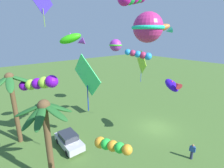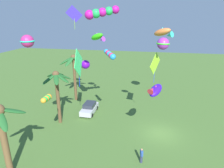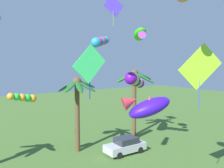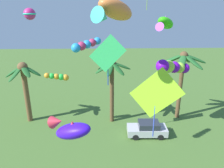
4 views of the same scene
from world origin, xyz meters
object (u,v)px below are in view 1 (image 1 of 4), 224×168
kite_ball_8 (116,45)px  kite_ball_0 (148,27)px  parked_car_0 (69,140)px  spectator_0 (192,151)px  kite_diamond_1 (142,63)px  kite_diamond_6 (42,1)px  kite_diamond_3 (87,76)px  kite_tube_5 (111,145)px  kite_fish_4 (172,85)px  palm_tree_0 (46,122)px  kite_tube_7 (139,55)px  palm_tree_2 (11,89)px  kite_tube_2 (39,83)px  kite_fish_9 (162,28)px  kite_fish_10 (72,39)px

kite_ball_8 → kite_ball_0: bearing=142.3°
parked_car_0 → spectator_0: (-9.14, -8.08, 0.06)m
kite_diamond_1 → kite_diamond_6: (1.31, 10.30, 5.60)m
kite_diamond_3 → kite_tube_5: (-4.87, 1.67, -2.52)m
kite_fish_4 → kite_ball_0: bearing=114.6°
palm_tree_0 → kite_fish_4: size_ratio=2.80×
kite_fish_4 → kite_tube_7: kite_tube_7 is taller
palm_tree_0 → kite_tube_5: size_ratio=3.16×
spectator_0 → kite_diamond_3: 12.12m
spectator_0 → kite_tube_5: size_ratio=0.70×
spectator_0 → kite_diamond_6: bearing=47.3°
palm_tree_2 → kite_tube_2: (-1.90, -2.23, 0.62)m
kite_diamond_3 → kite_fish_9: size_ratio=1.97×
kite_fish_4 → kite_fish_9: 5.96m
palm_tree_0 → kite_diamond_6: kite_diamond_6 is taller
kite_diamond_3 → kite_fish_4: (-2.01, -8.84, -1.95)m
kite_fish_4 → kite_ball_8: kite_ball_8 is taller
kite_ball_0 → parked_car_0: bearing=-7.6°
spectator_0 → kite_fish_10: (9.67, 6.71, 10.15)m
spectator_0 → kite_ball_0: bearing=99.2°
parked_car_0 → kite_tube_2: 6.60m
parked_car_0 → kite_diamond_3: (-3.89, -0.18, 7.61)m
kite_diamond_3 → kite_tube_7: bearing=-110.5°
kite_diamond_3 → kite_fish_9: kite_fish_9 is taller
spectator_0 → kite_diamond_3: kite_diamond_3 is taller
kite_tube_2 → kite_fish_4: 13.44m
spectator_0 → kite_ball_8: bearing=-8.3°
palm_tree_0 → kite_tube_7: 8.73m
palm_tree_0 → kite_ball_8: 15.78m
kite_fish_4 → kite_tube_2: bearing=51.7°
kite_diamond_3 → kite_fish_10: bearing=-15.1°
kite_ball_0 → kite_tube_7: bearing=-47.1°
kite_diamond_3 → kite_diamond_6: 6.61m
kite_tube_2 → kite_tube_5: bearing=-179.8°
kite_fish_10 → kite_ball_8: bearing=-67.2°
kite_fish_4 → kite_fish_9: size_ratio=1.12×
spectator_0 → parked_car_0: bearing=41.5°
kite_diamond_3 → kite_tube_7: (-1.52, -4.05, 1.46)m
kite_tube_5 → kite_ball_8: bearing=-41.7°
palm_tree_0 → kite_diamond_3: kite_diamond_3 is taller
kite_fish_10 → kite_diamond_1: bearing=-106.7°
palm_tree_2 → kite_ball_8: kite_ball_8 is taller
palm_tree_0 → kite_ball_0: 9.66m
kite_fish_4 → kite_diamond_6: bearing=62.2°
kite_fish_4 → kite_tube_5: bearing=105.2°
palm_tree_0 → kite_tube_7: size_ratio=3.78×
kite_diamond_1 → kite_tube_7: bearing=127.9°
spectator_0 → kite_ball_0: kite_ball_0 is taller
spectator_0 → kite_fish_4: 6.54m
palm_tree_0 → kite_diamond_3: (-0.45, -3.24, 2.92)m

